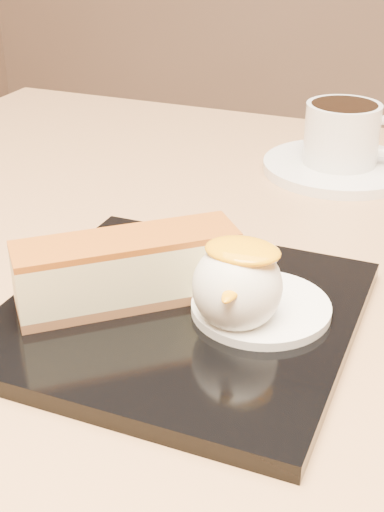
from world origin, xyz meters
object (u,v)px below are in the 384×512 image
at_px(saucer, 338,167).
at_px(coffee_cup, 344,133).
at_px(dessert_plate, 180,315).
at_px(table, 172,418).
at_px(ice_cream_scoop, 237,286).
at_px(cheesecake, 127,270).

height_order(saucer, coffee_cup, coffee_cup).
bearing_deg(dessert_plate, coffee_cup, 82.81).
bearing_deg(saucer, coffee_cup, 10.67).
distance_m(table, ice_cream_scoop, 0.23).
xyz_separation_m(saucer, coffee_cup, (0.00, 0.00, 0.04)).
height_order(table, saucer, saucer).
bearing_deg(dessert_plate, cheesecake, -171.87).
xyz_separation_m(cheesecake, ice_cream_scoop, (0.08, 0.00, 0.00)).
height_order(table, cheesecake, cheesecake).
height_order(cheesecake, coffee_cup, coffee_cup).
distance_m(saucer, coffee_cup, 0.04).
distance_m(ice_cream_scoop, coffee_cup, 0.32).
bearing_deg(dessert_plate, ice_cream_scoop, -7.13).
bearing_deg(dessert_plate, table, 118.87).
bearing_deg(table, cheesecake, -84.72).
height_order(cheesecake, saucer, cheesecake).
distance_m(table, dessert_plate, 0.18).
xyz_separation_m(table, coffee_cup, (0.08, 0.24, 0.20)).
distance_m(dessert_plate, ice_cream_scoop, 0.05).
bearing_deg(saucer, table, -108.75).
relative_size(ice_cream_scoop, coffee_cup, 0.57).
relative_size(cheesecake, ice_cream_scoop, 2.41).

